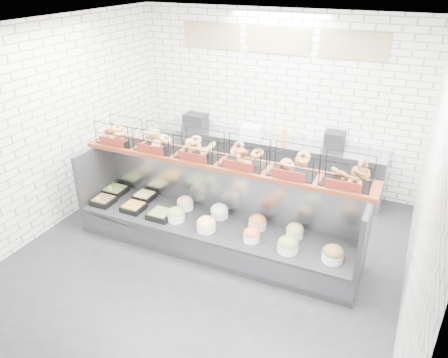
% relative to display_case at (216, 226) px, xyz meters
% --- Properties ---
extents(ground, '(5.50, 5.50, 0.00)m').
position_rel_display_case_xyz_m(ground, '(-0.00, -0.34, -0.33)').
color(ground, black).
rests_on(ground, ground).
extents(room_shell, '(5.02, 5.51, 3.01)m').
position_rel_display_case_xyz_m(room_shell, '(-0.00, 0.26, 1.73)').
color(room_shell, white).
rests_on(room_shell, ground).
extents(display_case, '(4.00, 0.90, 1.20)m').
position_rel_display_case_xyz_m(display_case, '(0.00, 0.00, 0.00)').
color(display_case, black).
rests_on(display_case, ground).
extents(bagel_shelf, '(4.10, 0.50, 0.40)m').
position_rel_display_case_xyz_m(bagel_shelf, '(0.01, 0.18, 1.06)').
color(bagel_shelf, '#491E0F').
rests_on(bagel_shelf, display_case).
extents(prep_counter, '(4.00, 0.60, 1.20)m').
position_rel_display_case_xyz_m(prep_counter, '(-0.01, 2.09, 0.14)').
color(prep_counter, '#93969B').
rests_on(prep_counter, ground).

